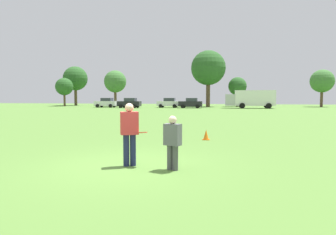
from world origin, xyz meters
TOP-DOWN VIEW (x-y plane):
  - ground_plane at (0.00, 0.00)m, footprint 154.97×154.97m
  - player_thrower at (0.04, 0.01)m, footprint 0.57×0.47m
  - player_defender at (1.33, -0.23)m, footprint 0.51×0.40m
  - frisbee at (0.42, 0.04)m, footprint 0.27×0.27m
  - traffic_cone at (1.87, 5.65)m, footprint 0.32×0.32m
  - parked_car_near_left at (-19.67, 45.53)m, footprint 4.22×2.25m
  - parked_car_mid_left at (-14.51, 44.07)m, footprint 4.22×2.25m
  - parked_car_center at (-7.70, 46.77)m, footprint 4.22×2.25m
  - parked_car_mid_right at (-3.34, 45.28)m, footprint 4.22×2.25m
  - box_truck at (7.26, 46.33)m, footprint 8.52×3.07m
  - tree_west_oak at (-32.13, 57.04)m, footprint 5.68×5.68m
  - tree_west_maple at (-32.06, 51.90)m, footprint 3.82×3.82m
  - tree_center_elm at (-20.39, 52.35)m, footprint 4.72×4.72m
  - tree_east_birch at (-0.72, 53.77)m, footprint 7.10×7.10m
  - tree_east_oak at (5.27, 55.95)m, footprint 3.79×3.79m
  - tree_far_east_pine at (22.06, 57.17)m, footprint 4.66×4.66m

SIDE VIEW (x-z plane):
  - ground_plane at x=0.00m, z-range 0.00..0.00m
  - traffic_cone at x=1.87m, z-range -0.01..0.47m
  - player_defender at x=1.33m, z-range 0.09..1.56m
  - parked_car_near_left at x=-19.67m, z-range 0.01..1.83m
  - parked_car_mid_left at x=-14.51m, z-range 0.01..1.83m
  - parked_car_center at x=-7.70m, z-range 0.01..1.83m
  - parked_car_mid_right at x=-3.34m, z-range 0.01..1.83m
  - frisbee at x=0.42m, z-range 0.92..1.01m
  - player_thrower at x=0.04m, z-range 0.12..1.91m
  - box_truck at x=7.26m, z-range 0.16..3.34m
  - tree_east_oak at x=5.27m, z-range 1.16..7.32m
  - tree_west_maple at x=-32.06m, z-range 1.16..7.37m
  - tree_far_east_pine at x=22.06m, z-range 1.42..8.99m
  - tree_center_elm at x=-20.39m, z-range 1.44..9.12m
  - tree_west_oak at x=-32.13m, z-range 1.73..10.96m
  - tree_east_birch at x=-0.72m, z-range 2.17..13.70m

